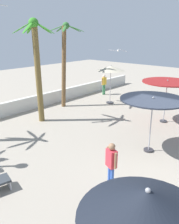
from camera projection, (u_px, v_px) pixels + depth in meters
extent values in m
plane|color=#9E9384|center=(150.00, 161.00, 9.66)|extent=(56.00, 56.00, 0.00)
cube|color=silver|center=(20.00, 106.00, 15.52)|extent=(25.20, 0.30, 0.89)
cylinder|color=#333338|center=(163.00, 121.00, 13.93)|extent=(0.41, 0.41, 0.08)
cylinder|color=#A5A5AD|center=(165.00, 102.00, 13.55)|extent=(0.05, 0.05, 2.45)
cylinder|color=maroon|center=(168.00, 82.00, 13.16)|extent=(2.84, 2.84, 0.06)
sphere|color=#99999E|center=(168.00, 80.00, 13.13)|extent=(0.08, 0.08, 0.08)
cylinder|color=#333338|center=(110.00, 103.00, 17.66)|extent=(0.56, 0.56, 0.08)
cylinder|color=#A5A5AD|center=(110.00, 87.00, 17.27)|extent=(0.05, 0.05, 2.51)
cone|color=#B7AD93|center=(111.00, 68.00, 16.83)|extent=(2.04, 2.04, 0.36)
sphere|color=#99999E|center=(111.00, 66.00, 16.77)|extent=(0.08, 0.08, 0.08)
cone|color=black|center=(147.00, 204.00, 3.32)|extent=(2.06, 2.06, 0.47)
sphere|color=#99999E|center=(148.00, 190.00, 3.24)|extent=(0.08, 0.08, 0.08)
cylinder|color=#333338|center=(148.00, 150.00, 10.48)|extent=(0.44, 0.44, 0.08)
cylinder|color=#A5A5AD|center=(151.00, 126.00, 10.10)|extent=(0.05, 0.05, 2.44)
cylinder|color=black|center=(153.00, 99.00, 9.72)|extent=(2.77, 2.77, 0.06)
sphere|color=#99999E|center=(153.00, 98.00, 9.69)|extent=(0.08, 0.08, 0.08)
cylinder|color=brown|center=(38.00, 75.00, 13.22)|extent=(0.40, 0.33, 5.57)
sphere|color=#368A26|center=(33.00, 23.00, 12.27)|extent=(0.53, 0.53, 0.53)
ellipsoid|color=#368A26|center=(43.00, 28.00, 12.78)|extent=(1.13, 0.23, 0.65)
ellipsoid|color=#368A26|center=(30.00, 28.00, 12.85)|extent=(0.52, 1.14, 0.65)
ellipsoid|color=#368A26|center=(22.00, 28.00, 12.31)|extent=(0.94, 0.94, 0.65)
ellipsoid|color=#368A26|center=(28.00, 28.00, 11.78)|extent=(1.10, 0.67, 0.65)
ellipsoid|color=#368A26|center=(45.00, 28.00, 12.20)|extent=(0.69, 1.10, 0.65)
cylinder|color=brown|center=(64.00, 68.00, 16.15)|extent=(0.61, 0.29, 5.54)
sphere|color=#316A2F|center=(66.00, 26.00, 15.49)|extent=(0.47, 0.47, 0.47)
ellipsoid|color=#316A2F|center=(74.00, 28.00, 15.95)|extent=(1.28, 0.37, 0.50)
ellipsoid|color=#316A2F|center=(61.00, 29.00, 16.03)|extent=(0.42, 1.28, 0.50)
ellipsoid|color=#316A2F|center=(56.00, 28.00, 15.36)|extent=(1.18, 0.84, 0.50)
ellipsoid|color=#316A2F|center=(64.00, 28.00, 14.92)|extent=(1.11, 0.95, 0.50)
ellipsoid|color=#316A2F|center=(75.00, 28.00, 15.41)|extent=(0.78, 1.20, 0.50)
cube|color=#B7B7BC|center=(8.00, 182.00, 8.01)|extent=(0.17, 0.54, 0.35)
cylinder|color=#3359B2|center=(109.00, 176.00, 7.88)|extent=(0.12, 0.12, 0.86)
cylinder|color=#3359B2|center=(112.00, 179.00, 7.74)|extent=(0.12, 0.12, 0.86)
cube|color=#D8333F|center=(111.00, 158.00, 7.57)|extent=(0.35, 0.42, 0.61)
sphere|color=#936B4C|center=(112.00, 147.00, 7.43)|extent=(0.23, 0.23, 0.23)
cylinder|color=#936B4C|center=(108.00, 154.00, 7.76)|extent=(0.08, 0.08, 0.55)
cylinder|color=#936B4C|center=(116.00, 161.00, 7.36)|extent=(0.08, 0.08, 0.55)
cylinder|color=#3F8C59|center=(103.00, 90.00, 20.00)|extent=(0.12, 0.12, 0.87)
cylinder|color=#3F8C59|center=(105.00, 89.00, 20.09)|extent=(0.12, 0.12, 0.87)
cube|color=gold|center=(104.00, 81.00, 19.80)|extent=(0.41, 0.32, 0.62)
sphere|color=beige|center=(104.00, 76.00, 19.67)|extent=(0.24, 0.24, 0.24)
cylinder|color=beige|center=(102.00, 81.00, 19.66)|extent=(0.08, 0.08, 0.56)
cylinder|color=beige|center=(106.00, 80.00, 19.92)|extent=(0.08, 0.08, 0.56)
cube|color=silver|center=(1.00, 5.00, 11.68)|extent=(0.60, 0.48, 0.12)
ellipsoid|color=white|center=(118.00, 51.00, 15.39)|extent=(0.32, 0.30, 0.12)
sphere|color=white|center=(118.00, 50.00, 15.22)|extent=(0.10, 0.10, 0.10)
cube|color=silver|center=(123.00, 50.00, 15.37)|extent=(0.49, 0.55, 0.20)
cube|color=silver|center=(113.00, 50.00, 15.39)|extent=(0.50, 0.56, 0.11)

